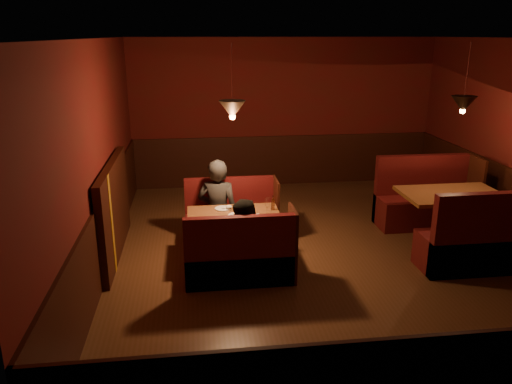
{
  "coord_description": "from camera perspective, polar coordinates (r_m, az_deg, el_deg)",
  "views": [
    {
      "loc": [
        -1.81,
        -6.24,
        2.95
      ],
      "look_at": [
        -1.0,
        0.02,
        0.95
      ],
      "focal_mm": 35.0,
      "sensor_mm": 36.0,
      "label": 1
    }
  ],
  "objects": [
    {
      "name": "diner_b",
      "position": [
        6.07,
        -1.06,
        -4.17
      ],
      "size": [
        0.83,
        0.76,
        1.4
      ],
      "primitive_type": "imported",
      "rotation": [
        0.0,
        0.0,
        -0.41
      ],
      "color": "black",
      "rests_on": "ground"
    },
    {
      "name": "main_table",
      "position": [
        6.74,
        -2.43,
        -3.66
      ],
      "size": [
        1.23,
        0.75,
        0.86
      ],
      "color": "brown",
      "rests_on": "ground"
    },
    {
      "name": "second_table",
      "position": [
        7.69,
        21.35,
        -1.54
      ],
      "size": [
        1.41,
        0.9,
        0.79
      ],
      "color": "brown",
      "rests_on": "ground"
    },
    {
      "name": "diner_a",
      "position": [
        7.14,
        -4.41,
        0.13
      ],
      "size": [
        0.67,
        0.52,
        1.63
      ],
      "primitive_type": "imported",
      "rotation": [
        0.0,
        0.0,
        2.9
      ],
      "color": "black",
      "rests_on": "ground"
    },
    {
      "name": "room",
      "position": [
        6.74,
        6.13,
        1.12
      ],
      "size": [
        6.02,
        7.02,
        2.92
      ],
      "color": "#57331A",
      "rests_on": "ground"
    },
    {
      "name": "main_bench_near",
      "position": [
        6.18,
        -1.7,
        -7.86
      ],
      "size": [
        1.36,
        0.49,
        0.93
      ],
      "color": "#3E0B0B",
      "rests_on": "ground"
    },
    {
      "name": "second_bench_near",
      "position": [
        7.11,
        24.53,
        -5.51
      ],
      "size": [
        1.56,
        0.58,
        1.11
      ],
      "color": "#3E0B0B",
      "rests_on": "ground"
    },
    {
      "name": "main_bench_far",
      "position": [
        7.47,
        -2.77,
        -3.26
      ],
      "size": [
        1.36,
        0.49,
        0.93
      ],
      "color": "#3E0B0B",
      "rests_on": "ground"
    },
    {
      "name": "second_bench_far",
      "position": [
        8.48,
        18.73,
        -1.2
      ],
      "size": [
        1.56,
        0.58,
        1.11
      ],
      "color": "#3E0B0B",
      "rests_on": "ground"
    }
  ]
}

